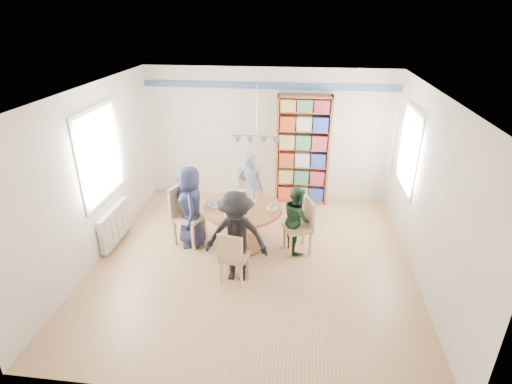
# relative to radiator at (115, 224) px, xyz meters

# --- Properties ---
(ground) EXTENTS (5.00, 5.00, 0.00)m
(ground) POSITION_rel_radiator_xyz_m (2.42, -0.30, -0.35)
(ground) COLOR tan
(room_shell) EXTENTS (5.00, 5.00, 5.00)m
(room_shell) POSITION_rel_radiator_xyz_m (2.16, 0.57, 1.30)
(room_shell) COLOR white
(room_shell) RESTS_ON ground
(radiator) EXTENTS (0.12, 1.00, 0.60)m
(radiator) POSITION_rel_radiator_xyz_m (0.00, 0.00, 0.00)
(radiator) COLOR silver
(radiator) RESTS_ON ground
(dining_table) EXTENTS (1.30, 1.30, 0.75)m
(dining_table) POSITION_rel_radiator_xyz_m (2.19, 0.14, 0.21)
(dining_table) COLOR brown
(dining_table) RESTS_ON ground
(chair_left) EXTENTS (0.58, 0.58, 1.04)m
(chair_left) POSITION_rel_radiator_xyz_m (1.18, 0.18, 0.22)
(chair_left) COLOR tan
(chair_left) RESTS_ON ground
(chair_right) EXTENTS (0.53, 0.53, 0.94)m
(chair_right) POSITION_rel_radiator_xyz_m (3.18, 0.12, 0.17)
(chair_right) COLOR tan
(chair_right) RESTS_ON ground
(chair_far) EXTENTS (0.55, 0.55, 1.01)m
(chair_far) POSITION_rel_radiator_xyz_m (2.18, 1.20, 0.21)
(chair_far) COLOR tan
(chair_far) RESTS_ON ground
(chair_near) EXTENTS (0.44, 0.44, 0.85)m
(chair_near) POSITION_rel_radiator_xyz_m (2.19, -0.86, 0.12)
(chair_near) COLOR tan
(chair_near) RESTS_ON ground
(person_left) EXTENTS (0.67, 0.81, 1.41)m
(person_left) POSITION_rel_radiator_xyz_m (1.31, 0.13, 0.36)
(person_left) COLOR #181B36
(person_left) RESTS_ON ground
(person_right) EXTENTS (0.57, 0.65, 1.14)m
(person_right) POSITION_rel_radiator_xyz_m (3.09, 0.17, 0.22)
(person_right) COLOR #1A351F
(person_right) RESTS_ON ground
(person_far) EXTENTS (0.54, 0.40, 1.36)m
(person_far) POSITION_rel_radiator_xyz_m (2.20, 1.07, 0.33)
(person_far) COLOR gray
(person_far) RESTS_ON ground
(person_near) EXTENTS (0.94, 0.56, 1.43)m
(person_near) POSITION_rel_radiator_xyz_m (2.23, -0.74, 0.36)
(person_near) COLOR black
(person_near) RESTS_ON ground
(bookshelf) EXTENTS (1.06, 0.32, 2.22)m
(bookshelf) POSITION_rel_radiator_xyz_m (3.13, 2.04, 0.74)
(bookshelf) COLOR brown
(bookshelf) RESTS_ON ground
(tableware) EXTENTS (1.16, 1.16, 0.31)m
(tableware) POSITION_rel_radiator_xyz_m (2.17, 0.16, 0.47)
(tableware) COLOR white
(tableware) RESTS_ON dining_table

